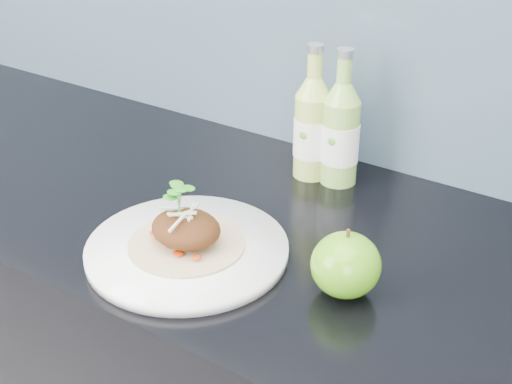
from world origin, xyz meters
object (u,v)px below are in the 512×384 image
green_apple (346,265)px  cider_bottle_right (341,134)px  cider_bottle_left (312,128)px  dinner_plate (187,250)px

green_apple → cider_bottle_right: size_ratio=0.51×
cider_bottle_left → cider_bottle_right: (0.05, 0.00, 0.00)m
green_apple → cider_bottle_left: size_ratio=0.51×
cider_bottle_left → dinner_plate: bearing=-76.5°
dinner_plate → cider_bottle_left: 0.33m
cider_bottle_right → dinner_plate: bearing=-84.7°
green_apple → cider_bottle_left: 0.35m
green_apple → cider_bottle_left: bearing=127.1°
dinner_plate → green_apple: 0.24m
dinner_plate → cider_bottle_right: size_ratio=1.47×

